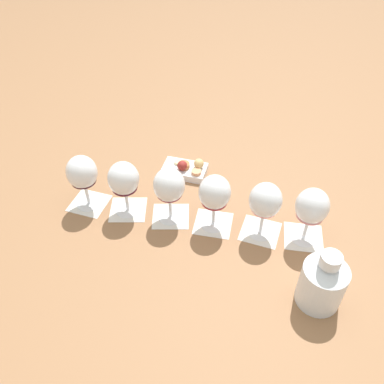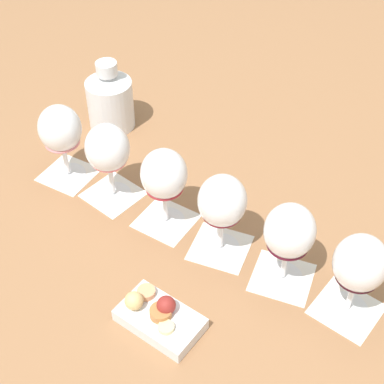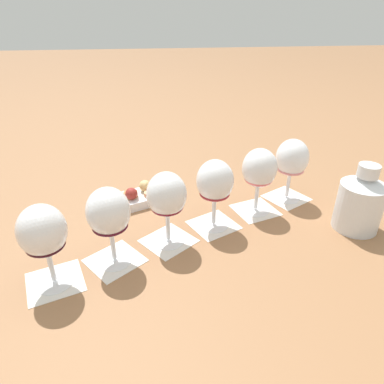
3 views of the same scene
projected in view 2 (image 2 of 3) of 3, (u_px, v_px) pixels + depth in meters
The scene contains 15 objects.
ground_plane at pixel (191, 233), 1.11m from camera, with size 8.00×8.00×0.00m, color #936642.
tasting_card_0 at pixel (69, 174), 1.23m from camera, with size 0.14×0.14×0.00m.
tasting_card_1 at pixel (113, 194), 1.19m from camera, with size 0.13×0.13×0.00m.
tasting_card_2 at pixel (166, 220), 1.14m from camera, with size 0.14×0.13×0.00m.
tasting_card_3 at pixel (220, 248), 1.09m from camera, with size 0.14×0.14×0.00m.
tasting_card_4 at pixel (282, 277), 1.03m from camera, with size 0.14×0.14×0.00m.
tasting_card_5 at pixel (347, 309), 0.99m from camera, with size 0.13×0.13×0.00m.
wine_glass_0 at pixel (60, 132), 1.16m from camera, with size 0.09×0.09×0.17m.
wine_glass_1 at pixel (108, 151), 1.11m from camera, with size 0.09×0.09×0.17m.
wine_glass_2 at pixel (164, 177), 1.06m from camera, with size 0.09×0.09×0.17m.
wine_glass_3 at pixel (222, 204), 1.01m from camera, with size 0.09×0.09×0.17m.
wine_glass_4 at pixel (289, 234), 0.96m from camera, with size 0.09×0.09×0.17m.
wine_glass_5 at pixel (360, 266), 0.91m from camera, with size 0.09×0.09×0.17m.
ceramic_vase at pixel (110, 99), 1.32m from camera, with size 0.10×0.10×0.16m.
snack_dish at pixel (158, 316), 0.96m from camera, with size 0.16×0.13×0.06m.
Camera 2 is at (0.64, -0.40, 0.82)m, focal length 55.00 mm.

